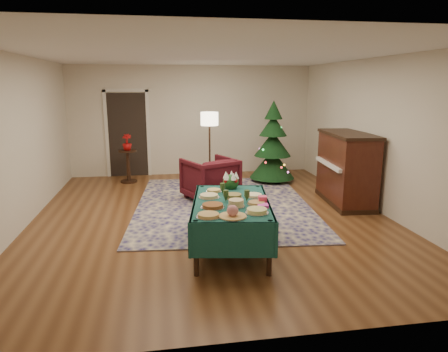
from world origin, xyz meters
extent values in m
plane|color=#593319|center=(0.00, 0.00, 0.00)|extent=(7.00, 7.00, 0.00)
plane|color=white|center=(0.00, 0.00, 2.70)|extent=(7.00, 7.00, 0.00)
plane|color=beige|center=(0.00, 3.50, 1.35)|extent=(6.00, 0.00, 6.00)
plane|color=beige|center=(0.00, -3.50, 1.35)|extent=(6.00, 0.00, 6.00)
plane|color=beige|center=(-3.00, 0.00, 1.35)|extent=(0.00, 7.00, 7.00)
plane|color=beige|center=(3.00, 0.00, 1.35)|extent=(0.00, 7.00, 7.00)
cube|color=black|center=(-1.60, 3.48, 1.02)|extent=(0.92, 0.02, 2.04)
cube|color=silver|center=(-2.10, 3.48, 1.05)|extent=(0.08, 0.04, 2.14)
cube|color=silver|center=(-1.10, 3.48, 1.05)|extent=(0.08, 0.04, 2.14)
cube|color=silver|center=(-1.60, 3.48, 2.10)|extent=(1.08, 0.04, 0.08)
cube|color=#1A1653|center=(0.31, 0.62, 0.01)|extent=(3.55, 4.46, 0.02)
cylinder|color=black|center=(-0.46, -2.18, 0.35)|extent=(0.06, 0.06, 0.69)
cylinder|color=black|center=(-0.21, -0.60, 0.35)|extent=(0.06, 0.06, 0.69)
cylinder|color=black|center=(0.40, -2.31, 0.35)|extent=(0.06, 0.06, 0.69)
cylinder|color=black|center=(0.64, -0.73, 0.35)|extent=(0.06, 0.06, 0.69)
cube|color=#12403E|center=(0.09, -1.46, 0.67)|extent=(1.27, 1.88, 0.04)
cube|color=#12403E|center=(0.23, -0.60, 0.47)|extent=(1.03, 0.19, 0.43)
cube|color=#12403E|center=(-0.04, -2.31, 0.47)|extent=(1.03, 0.19, 0.43)
cube|color=#12403E|center=(0.58, -1.53, 0.47)|extent=(0.30, 1.76, 0.43)
cube|color=#12403E|center=(-0.40, -1.38, 0.47)|extent=(0.30, 1.76, 0.43)
cylinder|color=silver|center=(-0.30, -2.07, 0.70)|extent=(0.30, 0.30, 0.01)
cylinder|color=tan|center=(-0.30, -2.07, 0.72)|extent=(0.25, 0.25, 0.03)
cylinder|color=silver|center=(-0.01, -2.12, 0.70)|extent=(0.34, 0.34, 0.01)
sphere|color=#CC727A|center=(-0.01, -2.12, 0.77)|extent=(0.14, 0.14, 0.14)
cylinder|color=silver|center=(0.31, -2.02, 0.70)|extent=(0.29, 0.29, 0.01)
cylinder|color=#D8D172|center=(0.31, -2.02, 0.72)|extent=(0.25, 0.25, 0.05)
cylinder|color=silver|center=(-0.20, -1.71, 0.70)|extent=(0.31, 0.31, 0.01)
cylinder|color=brown|center=(-0.20, -1.71, 0.72)|extent=(0.27, 0.27, 0.04)
cylinder|color=silver|center=(0.11, -1.72, 0.70)|extent=(0.23, 0.23, 0.01)
cylinder|color=tan|center=(0.11, -1.72, 0.74)|extent=(0.19, 0.19, 0.08)
cylinder|color=silver|center=(0.39, -1.66, 0.70)|extent=(0.25, 0.25, 0.01)
cylinder|color=#B2844C|center=(0.39, -1.66, 0.71)|extent=(0.21, 0.21, 0.03)
cylinder|color=silver|center=(-0.18, -1.25, 0.70)|extent=(0.29, 0.29, 0.01)
cylinder|color=#D8BF7F|center=(-0.18, -1.25, 0.72)|extent=(0.25, 0.25, 0.04)
cylinder|color=silver|center=(0.14, -1.35, 0.70)|extent=(0.26, 0.26, 0.01)
cylinder|color=maroon|center=(0.14, -1.35, 0.73)|extent=(0.22, 0.22, 0.06)
cylinder|color=silver|center=(0.44, -1.30, 0.70)|extent=(0.27, 0.27, 0.01)
cylinder|color=#F2EACC|center=(0.44, -1.30, 0.71)|extent=(0.23, 0.23, 0.03)
cylinder|color=silver|center=(-0.07, -0.94, 0.70)|extent=(0.23, 0.23, 0.01)
cylinder|color=tan|center=(-0.07, -0.94, 0.71)|extent=(0.20, 0.20, 0.03)
cone|color=#2D471E|center=(0.03, -1.08, 0.73)|extent=(0.06, 0.06, 0.08)
cylinder|color=#2D471E|center=(0.03, -1.08, 0.81)|extent=(0.07, 0.07, 0.08)
cone|color=#2D471E|center=(0.29, -1.52, 0.73)|extent=(0.06, 0.06, 0.08)
cylinder|color=#2D471E|center=(0.29, -1.52, 0.81)|extent=(0.07, 0.07, 0.08)
cone|color=#2D471E|center=(0.01, -1.48, 0.73)|extent=(0.06, 0.06, 0.08)
cylinder|color=#2D471E|center=(0.01, -1.48, 0.81)|extent=(0.07, 0.07, 0.08)
cube|color=#F343C8|center=(0.44, -1.79, 0.71)|extent=(0.16, 0.16, 0.04)
cube|color=#F4436E|center=(0.49, -1.61, 0.74)|extent=(0.13, 0.13, 0.09)
sphere|color=#1E4C1E|center=(0.21, -0.78, 0.78)|extent=(0.24, 0.24, 0.24)
cone|color=white|center=(0.29, -0.78, 0.89)|extent=(0.09, 0.09, 0.11)
cone|color=white|center=(0.23, -0.70, 0.89)|extent=(0.09, 0.09, 0.11)
cone|color=white|center=(0.14, -0.73, 0.89)|extent=(0.09, 0.09, 0.11)
cone|color=white|center=(0.14, -0.82, 0.89)|extent=(0.09, 0.09, 0.11)
cone|color=white|center=(0.23, -0.85, 0.89)|extent=(0.09, 0.09, 0.11)
sphere|color=#B20C0F|center=(0.29, -0.72, 0.82)|extent=(0.06, 0.06, 0.06)
sphere|color=#B20C0F|center=(0.15, -0.69, 0.82)|extent=(0.06, 0.06, 0.06)
sphere|color=#B20C0F|center=(0.12, -0.83, 0.82)|extent=(0.06, 0.06, 0.06)
sphere|color=#B20C0F|center=(0.26, -0.86, 0.82)|extent=(0.06, 0.06, 0.06)
imported|color=#430E15|center=(0.12, 1.02, 0.46)|extent=(1.17, 1.14, 0.93)
cylinder|color=#A57F3F|center=(0.29, 2.38, 0.01)|extent=(0.28, 0.28, 0.03)
cylinder|color=black|center=(0.29, 2.38, 0.74)|extent=(0.04, 0.04, 1.48)
cylinder|color=#FFEABF|center=(0.29, 2.38, 1.48)|extent=(0.40, 0.40, 0.30)
cylinder|color=black|center=(-1.57, 2.77, 0.02)|extent=(0.38, 0.38, 0.04)
cylinder|color=black|center=(-1.57, 2.77, 0.37)|extent=(0.08, 0.08, 0.70)
cylinder|color=black|center=(-1.57, 2.77, 0.74)|extent=(0.42, 0.42, 0.03)
imported|color=#9D0B0B|center=(-1.57, 2.77, 0.86)|extent=(0.21, 0.37, 0.21)
cylinder|color=black|center=(1.76, 2.32, 0.08)|extent=(0.11, 0.11, 0.15)
cone|color=black|center=(1.76, 2.32, 0.42)|extent=(1.25, 1.25, 0.66)
cone|color=black|center=(1.76, 2.32, 0.89)|extent=(1.03, 1.03, 0.57)
cone|color=black|center=(1.76, 2.32, 1.32)|extent=(0.77, 0.77, 0.47)
cone|color=black|center=(1.76, 2.32, 1.68)|extent=(0.50, 0.50, 0.42)
cube|color=black|center=(2.65, 0.39, 0.04)|extent=(0.81, 1.60, 0.09)
cube|color=#37140D|center=(2.65, 0.39, 0.68)|extent=(0.78, 1.58, 1.26)
cube|color=black|center=(2.65, 0.39, 1.33)|extent=(0.83, 1.62, 0.05)
cube|color=white|center=(2.33, 0.42, 0.76)|extent=(0.24, 1.31, 0.07)
camera|label=1|loc=(-0.84, -6.55, 2.22)|focal=32.00mm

